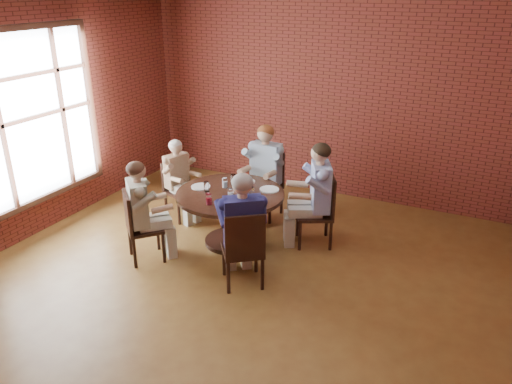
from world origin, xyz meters
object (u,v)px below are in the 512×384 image
at_px(diner_a, 315,195).
at_px(smartphone, 257,204).
at_px(chair_c, 177,187).
at_px(diner_c, 179,181).
at_px(diner_b, 264,172).
at_px(diner_d, 144,212).
at_px(dining_table, 230,208).
at_px(diner_e, 242,230).
at_px(chair_d, 138,224).
at_px(chair_e, 244,247).
at_px(chair_b, 267,181).
at_px(chair_a, 322,208).

bearing_deg(diner_a, smartphone, -64.33).
bearing_deg(chair_c, diner_c, -90.00).
relative_size(diner_b, diner_d, 1.06).
height_order(dining_table, diner_e, diner_e).
bearing_deg(chair_d, chair_e, -136.17).
bearing_deg(smartphone, chair_d, -166.08).
relative_size(diner_e, smartphone, 9.15).
bearing_deg(dining_table, diner_a, 26.49).
distance_m(chair_b, chair_d, 2.16).
bearing_deg(chair_c, chair_a, -67.18).
xyz_separation_m(chair_a, diner_d, (-1.86, -1.39, 0.14)).
xyz_separation_m(chair_d, smartphone, (1.31, 0.74, 0.25)).
xyz_separation_m(diner_b, chair_e, (0.63, -1.85, -0.18)).
bearing_deg(dining_table, chair_e, -52.98).
distance_m(dining_table, chair_d, 1.23).
relative_size(chair_a, diner_b, 0.70).
bearing_deg(smartphone, dining_table, 144.92).
height_order(chair_c, chair_d, chair_d).
bearing_deg(diner_e, diner_d, -34.74).
bearing_deg(diner_a, chair_d, -78.88).
bearing_deg(chair_d, smartphone, -108.40).
bearing_deg(chair_c, diner_d, -145.39).
relative_size(diner_c, chair_e, 1.26).
height_order(diner_b, chair_c, diner_b).
bearing_deg(smartphone, diner_d, -167.16).
bearing_deg(chair_b, diner_e, -71.53).
height_order(chair_a, diner_b, diner_b).
height_order(diner_d, smartphone, diner_d).
relative_size(diner_d, diner_e, 0.95).
height_order(chair_c, diner_e, diner_e).
distance_m(chair_d, diner_d, 0.18).
relative_size(chair_c, diner_c, 0.72).
bearing_deg(dining_table, diner_e, -52.98).
distance_m(diner_b, diner_c, 1.26).
xyz_separation_m(chair_e, diner_e, (-0.06, 0.07, 0.17)).
relative_size(dining_table, chair_d, 1.54).
height_order(chair_b, chair_e, chair_b).
height_order(diner_b, diner_d, diner_b).
height_order(chair_b, diner_b, diner_b).
height_order(diner_d, diner_e, diner_e).
height_order(chair_a, smartphone, chair_a).
relative_size(chair_b, chair_e, 1.01).
xyz_separation_m(dining_table, chair_c, (-1.12, 0.37, -0.05)).
bearing_deg(chair_c, dining_table, -90.00).
relative_size(chair_a, smartphone, 6.47).
xyz_separation_m(diner_d, chair_e, (1.42, -0.02, -0.14)).
bearing_deg(chair_b, dining_table, -90.00).
height_order(chair_d, diner_e, diner_e).
xyz_separation_m(diner_b, diner_d, (-0.79, -1.83, -0.04)).
height_order(chair_b, chair_d, chair_b).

